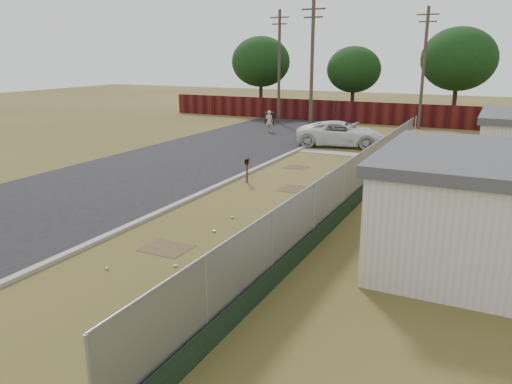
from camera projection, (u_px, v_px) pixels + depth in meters
The scene contains 12 objects.
ground at pixel (262, 207), 18.86m from camera, with size 120.00×120.00×0.00m, color brown.
street at pixel (217, 154), 28.69m from camera, with size 15.10×60.00×0.12m.
chainlink_fence at pixel (352, 190), 18.20m from camera, with size 0.10×27.06×2.02m.
privacy_fence at pixel (325, 111), 42.79m from camera, with size 30.00×0.12×1.80m, color #4C1410.
utility_poles at pixel (338, 67), 37.03m from camera, with size 12.60×8.24×9.00m.
horizon_trees at pixel (407, 67), 37.63m from camera, with size 33.32×31.94×7.78m.
fire_hydrant at pixel (197, 286), 11.61m from camera, with size 0.40×0.41×0.84m.
mailbox at pixel (247, 163), 22.26m from camera, with size 0.32×0.49×1.13m.
pickup_truck at pixel (341, 134), 31.24m from camera, with size 2.56×5.55×1.54m, color silver.
pedestrian at pixel (269, 121), 36.92m from camera, with size 0.58×0.38×1.59m, color #C9B593.
trash_bin at pixel (269, 118), 41.28m from camera, with size 0.80×0.86×0.95m.
scattered_litter at pixel (254, 220), 17.28m from camera, with size 3.66×13.13×0.07m.
Camera 1 is at (7.73, -16.27, 5.60)m, focal length 35.00 mm.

